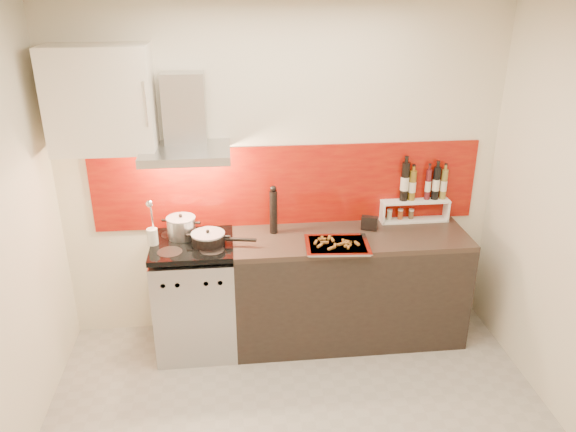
{
  "coord_description": "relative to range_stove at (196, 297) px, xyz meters",
  "views": [
    {
      "loc": [
        -0.4,
        -2.7,
        2.72
      ],
      "look_at": [
        0.0,
        0.95,
        1.15
      ],
      "focal_mm": 35.0,
      "sensor_mm": 36.0,
      "label": 1
    }
  ],
  "objects": [
    {
      "name": "range_stove",
      "position": [
        0.0,
        0.0,
        0.0
      ],
      "size": [
        0.6,
        0.6,
        0.91
      ],
      "color": "#B7B7BA",
      "rests_on": "ground"
    },
    {
      "name": "step_shelf",
      "position": [
        1.78,
        0.24,
        0.67
      ],
      "size": [
        0.55,
        0.15,
        0.49
      ],
      "color": "white",
      "rests_on": "counter"
    },
    {
      "name": "utensil_jar",
      "position": [
        -0.28,
        -0.01,
        0.57
      ],
      "size": [
        0.08,
        0.12,
        0.38
      ],
      "color": "silver",
      "rests_on": "range_stove"
    },
    {
      "name": "backsplash",
      "position": [
        0.75,
        0.29,
        0.78
      ],
      "size": [
        3.0,
        0.02,
        0.64
      ],
      "primitive_type": "cube",
      "color": "maroon",
      "rests_on": "back_wall"
    },
    {
      "name": "ceiling",
      "position": [
        0.7,
        -1.1,
        2.16
      ],
      "size": [
        3.4,
        2.8,
        0.02
      ],
      "primitive_type": "cube",
      "color": "white",
      "rests_on": "back_wall"
    },
    {
      "name": "upper_cabinet",
      "position": [
        -0.55,
        0.13,
        1.51
      ],
      "size": [
        0.7,
        0.35,
        0.72
      ],
      "primitive_type": "cube",
      "color": "white",
      "rests_on": "back_wall"
    },
    {
      "name": "caddy_box",
      "position": [
        1.36,
        0.09,
        0.52
      ],
      "size": [
        0.13,
        0.1,
        0.11
      ],
      "primitive_type": "cube",
      "rotation": [
        0.0,
        0.0,
        -0.4
      ],
      "color": "black",
      "rests_on": "counter"
    },
    {
      "name": "counter",
      "position": [
        1.2,
        0.0,
        0.01
      ],
      "size": [
        1.8,
        0.6,
        0.9
      ],
      "color": "black",
      "rests_on": "ground"
    },
    {
      "name": "back_wall",
      "position": [
        0.7,
        0.3,
        0.86
      ],
      "size": [
        3.4,
        0.02,
        2.6
      ],
      "primitive_type": "cube",
      "color": "silver",
      "rests_on": "ground"
    },
    {
      "name": "range_hood",
      "position": [
        0.0,
        0.14,
        1.3
      ],
      "size": [
        0.62,
        0.5,
        0.61
      ],
      "color": "#B7B7BA",
      "rests_on": "back_wall"
    },
    {
      "name": "saute_pan",
      "position": [
        0.13,
        -0.04,
        0.51
      ],
      "size": [
        0.48,
        0.25,
        0.11
      ],
      "color": "black",
      "rests_on": "range_stove"
    },
    {
      "name": "stock_pot",
      "position": [
        -0.08,
        0.1,
        0.55
      ],
      "size": [
        0.22,
        0.22,
        0.19
      ],
      "color": "#B7B7BA",
      "rests_on": "range_stove"
    },
    {
      "name": "pepper_mill",
      "position": [
        0.62,
        0.12,
        0.64
      ],
      "size": [
        0.06,
        0.06,
        0.38
      ],
      "color": "black",
      "rests_on": "counter"
    },
    {
      "name": "baking_tray",
      "position": [
        1.06,
        -0.17,
        0.47
      ],
      "size": [
        0.49,
        0.39,
        0.03
      ],
      "color": "silver",
      "rests_on": "counter"
    }
  ]
}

